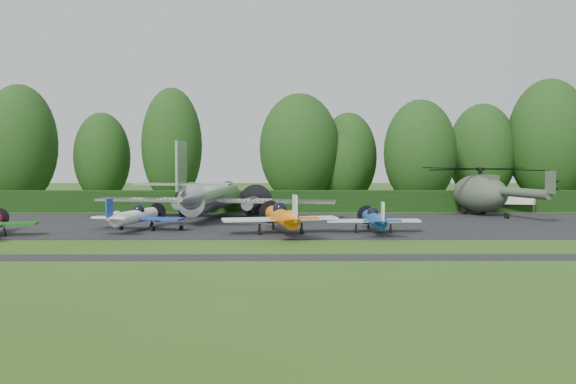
{
  "coord_description": "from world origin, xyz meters",
  "views": [
    {
      "loc": [
        3.92,
        -39.68,
        5.53
      ],
      "look_at": [
        4.21,
        10.52,
        2.5
      ],
      "focal_mm": 40.0,
      "sensor_mm": 36.0,
      "label": 1
    }
  ],
  "objects_px": {
    "transport_plane": "(211,197)",
    "light_plane_orange": "(282,217)",
    "helicopter": "(480,190)",
    "light_plane_white": "(135,216)",
    "sign_board": "(517,200)",
    "light_plane_blue": "(374,219)"
  },
  "relations": [
    {
      "from": "light_plane_white",
      "to": "sign_board",
      "type": "xyz_separation_m",
      "value": [
        32.19,
        14.06,
        0.13
      ]
    },
    {
      "from": "transport_plane",
      "to": "light_plane_orange",
      "type": "distance_m",
      "value": 11.93
    },
    {
      "from": "transport_plane",
      "to": "helicopter",
      "type": "relative_size",
      "value": 1.34
    },
    {
      "from": "light_plane_orange",
      "to": "light_plane_blue",
      "type": "xyz_separation_m",
      "value": [
        6.33,
        0.69,
        -0.23
      ]
    },
    {
      "from": "sign_board",
      "to": "helicopter",
      "type": "bearing_deg",
      "value": -164.02
    },
    {
      "from": "transport_plane",
      "to": "helicopter",
      "type": "height_order",
      "value": "transport_plane"
    },
    {
      "from": "helicopter",
      "to": "light_plane_blue",
      "type": "bearing_deg",
      "value": -109.75
    },
    {
      "from": "light_plane_white",
      "to": "helicopter",
      "type": "distance_m",
      "value": 30.34
    },
    {
      "from": "light_plane_blue",
      "to": "sign_board",
      "type": "relative_size",
      "value": 2.13
    },
    {
      "from": "transport_plane",
      "to": "helicopter",
      "type": "xyz_separation_m",
      "value": [
        23.52,
        3.43,
        0.44
      ]
    },
    {
      "from": "light_plane_orange",
      "to": "helicopter",
      "type": "bearing_deg",
      "value": 50.42
    },
    {
      "from": "transport_plane",
      "to": "light_plane_white",
      "type": "bearing_deg",
      "value": -128.26
    },
    {
      "from": "transport_plane",
      "to": "light_plane_blue",
      "type": "distance_m",
      "value": 15.61
    },
    {
      "from": "transport_plane",
      "to": "sign_board",
      "type": "xyz_separation_m",
      "value": [
        27.7,
        5.88,
        -0.64
      ]
    },
    {
      "from": "light_plane_orange",
      "to": "light_plane_blue",
      "type": "relative_size",
      "value": 1.22
    },
    {
      "from": "helicopter",
      "to": "light_plane_orange",
      "type": "bearing_deg",
      "value": -120.95
    },
    {
      "from": "transport_plane",
      "to": "light_plane_orange",
      "type": "relative_size",
      "value": 2.51
    },
    {
      "from": "transport_plane",
      "to": "light_plane_white",
      "type": "height_order",
      "value": "transport_plane"
    },
    {
      "from": "light_plane_white",
      "to": "helicopter",
      "type": "height_order",
      "value": "helicopter"
    },
    {
      "from": "light_plane_white",
      "to": "helicopter",
      "type": "relative_size",
      "value": 0.46
    },
    {
      "from": "transport_plane",
      "to": "light_plane_blue",
      "type": "height_order",
      "value": "transport_plane"
    },
    {
      "from": "light_plane_orange",
      "to": "helicopter",
      "type": "xyz_separation_m",
      "value": [
        17.59,
        13.76,
        1.03
      ]
    }
  ]
}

